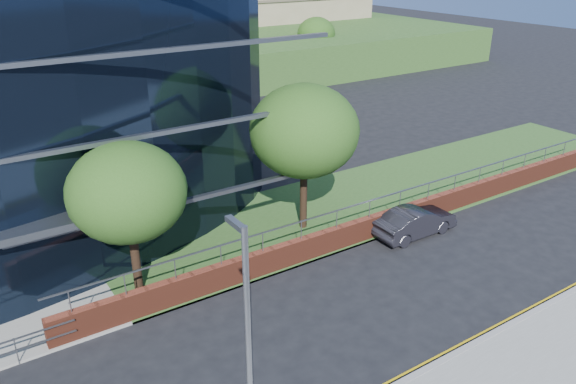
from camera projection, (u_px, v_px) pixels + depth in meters
grass_verge at (404, 187)px, 33.46m from camera, size 36.00×8.00×0.12m
retaining_wall at (398, 218)px, 28.40m from camera, size 34.00×0.40×2.11m
tree_far_c at (127, 193)px, 21.57m from camera, size 4.62×4.62×6.51m
tree_far_d at (304, 131)px, 26.61m from camera, size 5.28×5.28×7.44m
tree_dist_e at (194, 46)px, 53.86m from camera, size 4.62×4.62×6.51m
tree_dist_f at (316, 34)px, 63.59m from camera, size 4.29×4.29×6.05m
streetlight_east at (249, 373)px, 12.55m from camera, size 0.15×0.77×8.00m
parked_car at (415, 222)px, 27.75m from camera, size 4.44×1.55×1.46m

